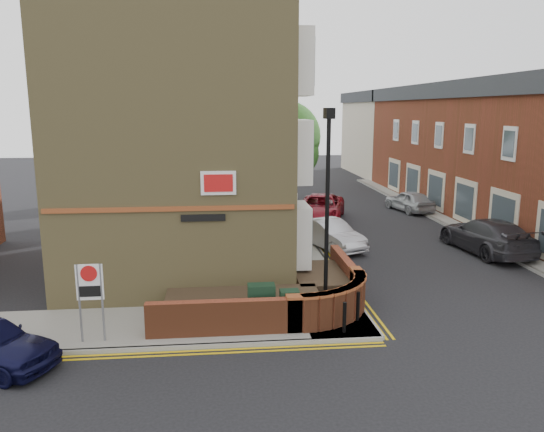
{
  "coord_description": "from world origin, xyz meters",
  "views": [
    {
      "loc": [
        -1.48,
        -13.52,
        6.4
      ],
      "look_at": [
        0.29,
        4.0,
        2.82
      ],
      "focal_mm": 35.0,
      "sensor_mm": 36.0,
      "label": 1
    }
  ],
  "objects_px": {
    "lamppost": "(327,217)",
    "silver_car_near": "(330,234)",
    "utility_cabinet_large": "(261,304)",
    "zone_sign": "(90,288)"
  },
  "relations": [
    {
      "from": "utility_cabinet_large",
      "to": "silver_car_near",
      "type": "xyz_separation_m",
      "value": [
        3.9,
        8.74,
        -0.05
      ]
    },
    {
      "from": "silver_car_near",
      "to": "utility_cabinet_large",
      "type": "bearing_deg",
      "value": -137.8
    },
    {
      "from": "utility_cabinet_large",
      "to": "zone_sign",
      "type": "distance_m",
      "value": 4.86
    },
    {
      "from": "lamppost",
      "to": "silver_car_near",
      "type": "relative_size",
      "value": 1.55
    },
    {
      "from": "utility_cabinet_large",
      "to": "zone_sign",
      "type": "xyz_separation_m",
      "value": [
        -4.7,
        -0.8,
        0.92
      ]
    },
    {
      "from": "lamppost",
      "to": "zone_sign",
      "type": "xyz_separation_m",
      "value": [
        -6.6,
        -0.7,
        -1.7
      ]
    },
    {
      "from": "utility_cabinet_large",
      "to": "zone_sign",
      "type": "bearing_deg",
      "value": -170.31
    },
    {
      "from": "zone_sign",
      "to": "lamppost",
      "type": "bearing_deg",
      "value": 6.07
    },
    {
      "from": "utility_cabinet_large",
      "to": "zone_sign",
      "type": "height_order",
      "value": "zone_sign"
    },
    {
      "from": "utility_cabinet_large",
      "to": "silver_car_near",
      "type": "relative_size",
      "value": 0.29
    }
  ]
}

